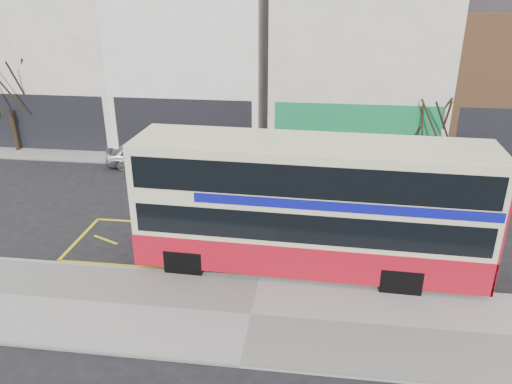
# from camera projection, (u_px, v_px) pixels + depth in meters

# --- Properties ---
(ground) EXTENTS (120.00, 120.00, 0.00)m
(ground) POSITION_uv_depth(u_px,v_px,m) (261.00, 275.00, 16.30)
(ground) COLOR black
(ground) RESTS_ON ground
(pavement) EXTENTS (40.00, 4.00, 0.15)m
(pavement) POSITION_uv_depth(u_px,v_px,m) (251.00, 316.00, 14.17)
(pavement) COLOR gray
(pavement) RESTS_ON ground
(kerb) EXTENTS (40.00, 0.15, 0.15)m
(kerb) POSITION_uv_depth(u_px,v_px,m) (259.00, 279.00, 15.93)
(kerb) COLOR gray
(kerb) RESTS_ON ground
(far_pavement) EXTENTS (50.00, 3.00, 0.15)m
(far_pavement) POSITION_uv_depth(u_px,v_px,m) (286.00, 161.00, 26.29)
(far_pavement) COLOR gray
(far_pavement) RESTS_ON ground
(road_markings) EXTENTS (14.00, 3.40, 0.01)m
(road_markings) POSITION_uv_depth(u_px,v_px,m) (266.00, 250.00, 17.75)
(road_markings) COLOR #D6C10B
(road_markings) RESTS_ON ground
(terrace_far_left) EXTENTS (8.00, 8.01, 10.80)m
(terrace_far_left) POSITION_uv_depth(u_px,v_px,m) (67.00, 53.00, 29.68)
(terrace_far_left) COLOR white
(terrace_far_left) RESTS_ON ground
(terrace_left) EXTENTS (8.00, 8.01, 11.80)m
(terrace_left) POSITION_uv_depth(u_px,v_px,m) (198.00, 47.00, 28.53)
(terrace_left) COLOR white
(terrace_left) RESTS_ON ground
(terrace_green_shop) EXTENTS (9.00, 8.01, 11.30)m
(terrace_green_shop) POSITION_uv_depth(u_px,v_px,m) (357.00, 54.00, 27.54)
(terrace_green_shop) COLOR white
(terrace_green_shop) RESTS_ON ground
(double_decker_bus) EXTENTS (11.09, 2.91, 4.40)m
(double_decker_bus) POSITION_uv_depth(u_px,v_px,m) (311.00, 205.00, 15.75)
(double_decker_bus) COLOR beige
(double_decker_bus) RESTS_ON ground
(bus_stop_post) EXTENTS (0.76, 0.15, 3.04)m
(bus_stop_post) POSITION_uv_depth(u_px,v_px,m) (172.00, 221.00, 15.50)
(bus_stop_post) COLOR black
(bus_stop_post) RESTS_ON pavement
(car_silver) EXTENTS (3.88, 2.28, 1.24)m
(car_silver) POSITION_uv_depth(u_px,v_px,m) (143.00, 154.00, 25.60)
(car_silver) COLOR #A5A5A9
(car_silver) RESTS_ON ground
(car_grey) EXTENTS (4.71, 2.40, 1.48)m
(car_grey) POSITION_uv_depth(u_px,v_px,m) (231.00, 158.00, 24.72)
(car_grey) COLOR #373A3E
(car_grey) RESTS_ON ground
(car_white) EXTENTS (5.55, 3.38, 1.50)m
(car_white) POSITION_uv_depth(u_px,v_px,m) (492.00, 172.00, 22.80)
(car_white) COLOR silver
(car_white) RESTS_ON ground
(street_tree_left) EXTENTS (3.02, 3.02, 6.51)m
(street_tree_left) POSITION_uv_depth(u_px,v_px,m) (3.00, 71.00, 26.10)
(street_tree_left) COLOR #302215
(street_tree_left) RESTS_ON ground
(street_tree_right) EXTENTS (2.17, 2.17, 4.69)m
(street_tree_right) POSITION_uv_depth(u_px,v_px,m) (436.00, 108.00, 23.93)
(street_tree_right) COLOR #302215
(street_tree_right) RESTS_ON ground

